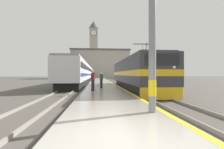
# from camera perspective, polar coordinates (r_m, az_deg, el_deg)

# --- Properties ---
(ground_plane) EXTENTS (200.00, 200.00, 0.00)m
(ground_plane) POSITION_cam_1_polar(r_m,az_deg,el_deg) (34.19, -3.74, -2.81)
(ground_plane) COLOR #514C47
(platform) EXTENTS (3.86, 140.00, 0.33)m
(platform) POSITION_cam_1_polar(r_m,az_deg,el_deg) (29.19, -3.54, -2.98)
(platform) COLOR #ADA89E
(platform) RESTS_ON ground
(rail_track_near) EXTENTS (2.83, 140.00, 0.16)m
(rail_track_near) POSITION_cam_1_polar(r_m,az_deg,el_deg) (29.48, 3.15, -3.22)
(rail_track_near) COLOR #514C47
(rail_track_near) RESTS_ON ground
(rail_track_far) EXTENTS (2.84, 140.00, 0.16)m
(rail_track_far) POSITION_cam_1_polar(r_m,az_deg,el_deg) (29.35, -10.80, -3.23)
(rail_track_far) COLOR #514C47
(rail_track_far) RESTS_ON ground
(locomotive_train) EXTENTS (2.92, 16.34, 4.38)m
(locomotive_train) POSITION_cam_1_polar(r_m,az_deg,el_deg) (19.30, 7.43, 0.14)
(locomotive_train) COLOR black
(locomotive_train) RESTS_ON ground
(passenger_train) EXTENTS (2.92, 46.54, 3.66)m
(passenger_train) POSITION_cam_1_polar(r_m,az_deg,el_deg) (39.65, -9.26, 0.46)
(passenger_train) COLOR black
(passenger_train) RESTS_ON ground
(person_on_platform) EXTENTS (0.34, 0.34, 1.61)m
(person_on_platform) POSITION_cam_1_polar(r_m,az_deg,el_deg) (17.95, -3.52, -1.71)
(person_on_platform) COLOR #23232D
(person_on_platform) RESTS_ON platform
(second_waiting_passenger) EXTENTS (0.34, 0.34, 1.75)m
(second_waiting_passenger) POSITION_cam_1_polar(r_m,az_deg,el_deg) (14.74, -6.29, -1.79)
(second_waiting_passenger) COLOR #23232D
(second_waiting_passenger) RESTS_ON platform
(clock_tower) EXTENTS (4.49, 4.49, 26.09)m
(clock_tower) POSITION_cam_1_polar(r_m,az_deg,el_deg) (81.43, -6.02, 8.64)
(clock_tower) COLOR #ADA393
(clock_tower) RESTS_ON ground
(station_building) EXTENTS (22.72, 10.04, 11.29)m
(station_building) POSITION_cam_1_polar(r_m,az_deg,el_deg) (69.72, -3.84, 3.34)
(station_building) COLOR #A8A399
(station_building) RESTS_ON ground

